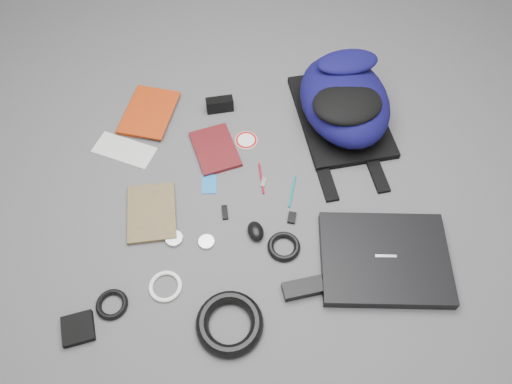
{
  "coord_description": "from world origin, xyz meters",
  "views": [
    {
      "loc": [
        -0.05,
        -0.92,
        1.47
      ],
      "look_at": [
        0.0,
        0.0,
        0.02
      ],
      "focal_mm": 35.0,
      "sensor_mm": 36.0,
      "label": 1
    }
  ],
  "objects": [
    {
      "name": "mouse",
      "position": [
        -0.01,
        -0.15,
        0.02
      ],
      "size": [
        0.07,
        0.08,
        0.04
      ],
      "primitive_type": "ellipsoid",
      "rotation": [
        0.0,
        0.0,
        0.24
      ],
      "color": "black",
      "rests_on": "ground"
    },
    {
      "name": "ground",
      "position": [
        0.0,
        0.0,
        0.0
      ],
      "size": [
        4.0,
        4.0,
        0.0
      ],
      "primitive_type": "plane",
      "color": "#4F4F51",
      "rests_on": "ground"
    },
    {
      "name": "pouch",
      "position": [
        -0.55,
        -0.44,
        0.01
      ],
      "size": [
        0.11,
        0.11,
        0.02
      ],
      "primitive_type": "cube",
      "rotation": [
        0.0,
        0.0,
        0.22
      ],
      "color": "black",
      "rests_on": "ground"
    },
    {
      "name": "power_brick",
      "position": [
        0.12,
        -0.36,
        0.02
      ],
      "size": [
        0.13,
        0.07,
        0.03
      ],
      "primitive_type": "cube",
      "rotation": [
        0.0,
        0.0,
        0.16
      ],
      "color": "black",
      "rests_on": "ground"
    },
    {
      "name": "power_cord_coil",
      "position": [
        -0.1,
        -0.46,
        0.02
      ],
      "size": [
        0.26,
        0.26,
        0.04
      ],
      "primitive_type": "torus",
      "rotation": [
        0.0,
        0.0,
        -0.36
      ],
      "color": "black",
      "rests_on": "ground"
    },
    {
      "name": "pen_red",
      "position": [
        0.02,
        0.07,
        0.0
      ],
      "size": [
        0.01,
        0.13,
        0.01
      ],
      "primitive_type": "cylinder",
      "rotation": [
        1.57,
        0.0,
        0.06
      ],
      "color": "maroon",
      "rests_on": "ground"
    },
    {
      "name": "headphone_left",
      "position": [
        -0.28,
        -0.16,
        0.01
      ],
      "size": [
        0.07,
        0.07,
        0.01
      ],
      "primitive_type": "cylinder",
      "rotation": [
        0.0,
        0.0,
        0.21
      ],
      "color": "#A7A6A9",
      "rests_on": "ground"
    },
    {
      "name": "compact_camera",
      "position": [
        -0.12,
        0.4,
        0.03
      ],
      "size": [
        0.11,
        0.05,
        0.06
      ],
      "primitive_type": "cube",
      "rotation": [
        0.0,
        0.0,
        0.12
      ],
      "color": "black",
      "rests_on": "ground"
    },
    {
      "name": "laptop",
      "position": [
        0.39,
        -0.28,
        0.02
      ],
      "size": [
        0.43,
        0.34,
        0.04
      ],
      "primitive_type": "cube",
      "rotation": [
        0.0,
        0.0,
        -0.08
      ],
      "color": "black",
      "rests_on": "ground"
    },
    {
      "name": "envelope",
      "position": [
        -0.47,
        0.22,
        0.0
      ],
      "size": [
        0.25,
        0.19,
        0.0
      ],
      "primitive_type": "cube",
      "rotation": [
        0.0,
        0.0,
        -0.42
      ],
      "color": "silver",
      "rests_on": "ground"
    },
    {
      "name": "pen_teal",
      "position": [
        0.13,
        0.0,
        0.0
      ],
      "size": [
        0.04,
        0.13,
        0.01
      ],
      "primitive_type": "cylinder",
      "rotation": [
        1.57,
        0.0,
        -0.27
      ],
      "color": "#0D7676",
      "rests_on": "ground"
    },
    {
      "name": "textbook_red",
      "position": [
        -0.48,
        0.42,
        0.01
      ],
      "size": [
        0.24,
        0.29,
        0.03
      ],
      "primitive_type": "imported",
      "rotation": [
        0.0,
        0.0,
        -0.28
      ],
      "color": "#962708",
      "rests_on": "ground"
    },
    {
      "name": "white_cable_coil",
      "position": [
        -0.3,
        -0.32,
        0.01
      ],
      "size": [
        0.13,
        0.13,
        0.01
      ],
      "primitive_type": "torus",
      "rotation": [
        0.0,
        0.0,
        -0.34
      ],
      "color": "white",
      "rests_on": "ground"
    },
    {
      "name": "backpack",
      "position": [
        0.35,
        0.33,
        0.1
      ],
      "size": [
        0.4,
        0.54,
        0.21
      ],
      "primitive_type": null,
      "rotation": [
        0.0,
        0.0,
        0.13
      ],
      "color": "#0A0834",
      "rests_on": "ground"
    },
    {
      "name": "id_badge",
      "position": [
        -0.16,
        0.05,
        0.0
      ],
      "size": [
        0.05,
        0.08,
        0.0
      ],
      "primitive_type": "cube",
      "rotation": [
        0.0,
        0.0,
        -0.03
      ],
      "color": "#1975C2",
      "rests_on": "ground"
    },
    {
      "name": "dvd_case",
      "position": [
        -0.14,
        0.2,
        0.01
      ],
      "size": [
        0.2,
        0.24,
        0.02
      ],
      "primitive_type": "cube",
      "rotation": [
        0.0,
        0.0,
        0.28
      ],
      "color": "#420C0F",
      "rests_on": "ground"
    },
    {
      "name": "usb_silver",
      "position": [
        0.03,
        0.05,
        0.0
      ],
      "size": [
        0.03,
        0.04,
        0.01
      ],
      "primitive_type": "cube",
      "rotation": [
        0.0,
        0.0,
        -0.28
      ],
      "color": "#A5A6A7",
      "rests_on": "ground"
    },
    {
      "name": "usb_black",
      "position": [
        -0.11,
        -0.07,
        0.0
      ],
      "size": [
        0.02,
        0.05,
        0.01
      ],
      "primitive_type": "cube",
      "rotation": [
        0.0,
        0.0,
        0.06
      ],
      "color": "black",
      "rests_on": "ground"
    },
    {
      "name": "headphone_right",
      "position": [
        -0.17,
        -0.18,
        0.01
      ],
      "size": [
        0.05,
        0.05,
        0.01
      ],
      "primitive_type": "cylinder",
      "rotation": [
        0.0,
        0.0,
        -0.01
      ],
      "color": "silver",
      "rests_on": "ground"
    },
    {
      "name": "comic_book",
      "position": [
        -0.44,
        -0.06,
        0.01
      ],
      "size": [
        0.18,
        0.23,
        0.02
      ],
      "primitive_type": "imported",
      "rotation": [
        0.0,
        0.0,
        0.07
      ],
      "color": "#BB990D",
      "rests_on": "ground"
    },
    {
      "name": "cable_coil",
      "position": [
        0.08,
        -0.21,
        0.01
      ],
      "size": [
        0.13,
        0.13,
        0.02
      ],
      "primitive_type": "torus",
      "rotation": [
        0.0,
        0.0,
        0.29
      ],
      "color": "black",
      "rests_on": "ground"
    },
    {
      "name": "sticker_disc",
      "position": [
        -0.02,
        0.24,
        0.0
      ],
      "size": [
        0.1,
        0.1,
        0.0
      ],
      "primitive_type": "cylinder",
      "rotation": [
        0.0,
        0.0,
        -0.18
      ],
      "color": "white",
      "rests_on": "ground"
    },
    {
      "name": "key_fob",
      "position": [
        0.12,
        -0.1,
        0.01
      ],
      "size": [
        0.04,
        0.05,
        0.01
      ],
      "primitive_type": "cube",
      "rotation": [
        0.0,
        0.0,
        -0.24
      ],
      "color": "black",
      "rests_on": "ground"
    },
    {
      "name": "earbud_coil",
      "position": [
        -0.46,
        -0.37,
        0.01
      ],
      "size": [
        0.13,
        0.13,
        0.02
      ],
      "primitive_type": "torus",
      "rotation": [
        0.0,
        0.0,
        0.36
      ],
      "color": "black",
      "rests_on": "ground"
    }
  ]
}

